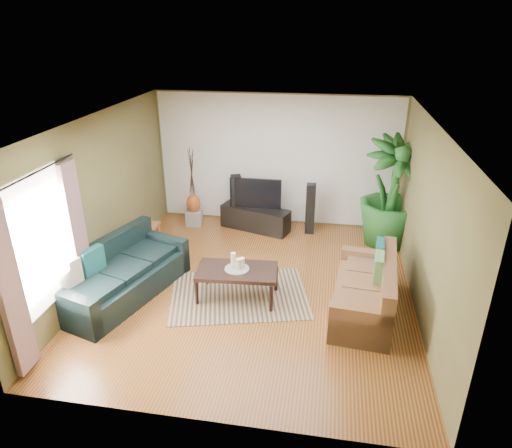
% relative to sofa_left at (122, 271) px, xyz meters
% --- Properties ---
extents(floor, '(5.50, 5.50, 0.00)m').
position_rel_sofa_left_xyz_m(floor, '(1.99, 0.54, -0.42)').
color(floor, brown).
rests_on(floor, ground).
extents(ceiling, '(5.50, 5.50, 0.00)m').
position_rel_sofa_left_xyz_m(ceiling, '(1.99, 0.54, 2.28)').
color(ceiling, white).
rests_on(ceiling, ground).
extents(wall_back, '(5.00, 0.00, 5.00)m').
position_rel_sofa_left_xyz_m(wall_back, '(1.99, 3.29, 0.93)').
color(wall_back, brown).
rests_on(wall_back, ground).
extents(wall_front, '(5.00, 0.00, 5.00)m').
position_rel_sofa_left_xyz_m(wall_front, '(1.99, -2.21, 0.93)').
color(wall_front, brown).
rests_on(wall_front, ground).
extents(wall_left, '(0.00, 5.50, 5.50)m').
position_rel_sofa_left_xyz_m(wall_left, '(-0.51, 0.54, 0.92)').
color(wall_left, brown).
rests_on(wall_left, ground).
extents(wall_right, '(0.00, 5.50, 5.50)m').
position_rel_sofa_left_xyz_m(wall_right, '(4.49, 0.54, 0.92)').
color(wall_right, brown).
rests_on(wall_right, ground).
extents(backwall_panel, '(4.90, 0.00, 4.90)m').
position_rel_sofa_left_xyz_m(backwall_panel, '(1.99, 3.28, 0.93)').
color(backwall_panel, white).
rests_on(backwall_panel, ground).
extents(window_pane, '(0.00, 1.80, 1.80)m').
position_rel_sofa_left_xyz_m(window_pane, '(-0.49, -1.06, 0.97)').
color(window_pane, white).
rests_on(window_pane, ground).
extents(curtain_near, '(0.08, 0.35, 2.20)m').
position_rel_sofa_left_xyz_m(curtain_near, '(-0.44, -1.81, 0.72)').
color(curtain_near, gray).
rests_on(curtain_near, ground).
extents(curtain_far, '(0.08, 0.35, 2.20)m').
position_rel_sofa_left_xyz_m(curtain_far, '(-0.44, -0.31, 0.72)').
color(curtain_far, gray).
rests_on(curtain_far, ground).
extents(curtain_rod, '(0.03, 1.90, 0.03)m').
position_rel_sofa_left_xyz_m(curtain_rod, '(-0.44, -1.06, 1.87)').
color(curtain_rod, black).
rests_on(curtain_rod, ground).
extents(sofa_left, '(1.60, 2.43, 0.85)m').
position_rel_sofa_left_xyz_m(sofa_left, '(0.00, 0.00, 0.00)').
color(sofa_left, black).
rests_on(sofa_left, floor).
extents(sofa_right, '(1.00, 1.90, 0.85)m').
position_rel_sofa_left_xyz_m(sofa_right, '(3.69, 0.17, 0.00)').
color(sofa_right, brown).
rests_on(sofa_right, floor).
extents(area_rug, '(2.44, 1.99, 0.01)m').
position_rel_sofa_left_xyz_m(area_rug, '(1.79, 0.28, -0.42)').
color(area_rug, '#9E7E5D').
rests_on(area_rug, floor).
extents(coffee_table, '(1.27, 0.76, 0.50)m').
position_rel_sofa_left_xyz_m(coffee_table, '(1.78, 0.22, -0.17)').
color(coffee_table, black).
rests_on(coffee_table, floor).
extents(candle_tray, '(0.38, 0.38, 0.02)m').
position_rel_sofa_left_xyz_m(candle_tray, '(1.78, 0.22, 0.08)').
color(candle_tray, gray).
rests_on(candle_tray, coffee_table).
extents(candle_tall, '(0.08, 0.08, 0.24)m').
position_rel_sofa_left_xyz_m(candle_tall, '(1.72, 0.25, 0.21)').
color(candle_tall, white).
rests_on(candle_tall, candle_tray).
extents(candle_mid, '(0.08, 0.08, 0.19)m').
position_rel_sofa_left_xyz_m(candle_mid, '(1.82, 0.18, 0.19)').
color(candle_mid, beige).
rests_on(candle_mid, candle_tray).
extents(candle_short, '(0.08, 0.08, 0.16)m').
position_rel_sofa_left_xyz_m(candle_short, '(1.85, 0.28, 0.17)').
color(candle_short, white).
rests_on(candle_short, candle_tray).
extents(tv_stand, '(1.49, 0.84, 0.48)m').
position_rel_sofa_left_xyz_m(tv_stand, '(1.63, 2.78, -0.19)').
color(tv_stand, black).
rests_on(tv_stand, floor).
extents(television, '(1.05, 0.06, 0.62)m').
position_rel_sofa_left_xyz_m(television, '(1.63, 2.80, 0.36)').
color(television, black).
rests_on(television, tv_stand).
extents(speaker_left, '(0.26, 0.28, 1.11)m').
position_rel_sofa_left_xyz_m(speaker_left, '(1.21, 2.89, 0.13)').
color(speaker_left, black).
rests_on(speaker_left, floor).
extents(speaker_right, '(0.19, 0.21, 1.04)m').
position_rel_sofa_left_xyz_m(speaker_right, '(2.75, 2.83, 0.09)').
color(speaker_right, black).
rests_on(speaker_right, floor).
extents(potted_plant, '(1.57, 1.57, 2.09)m').
position_rel_sofa_left_xyz_m(potted_plant, '(4.24, 2.57, 0.62)').
color(potted_plant, '#1B531D').
rests_on(potted_plant, floor).
extents(plant_pot, '(0.38, 0.38, 0.30)m').
position_rel_sofa_left_xyz_m(plant_pot, '(4.24, 2.57, -0.28)').
color(plant_pot, black).
rests_on(plant_pot, floor).
extents(pedestal, '(0.37, 0.37, 0.33)m').
position_rel_sofa_left_xyz_m(pedestal, '(0.31, 2.80, -0.26)').
color(pedestal, gray).
rests_on(pedestal, floor).
extents(vase, '(0.30, 0.30, 0.42)m').
position_rel_sofa_left_xyz_m(vase, '(0.31, 2.80, 0.05)').
color(vase, '#96451B').
rests_on(vase, pedestal).
extents(side_table, '(0.49, 0.49, 0.50)m').
position_rel_sofa_left_xyz_m(side_table, '(-0.26, 1.53, -0.17)').
color(side_table, '#905E2F').
rests_on(side_table, floor).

